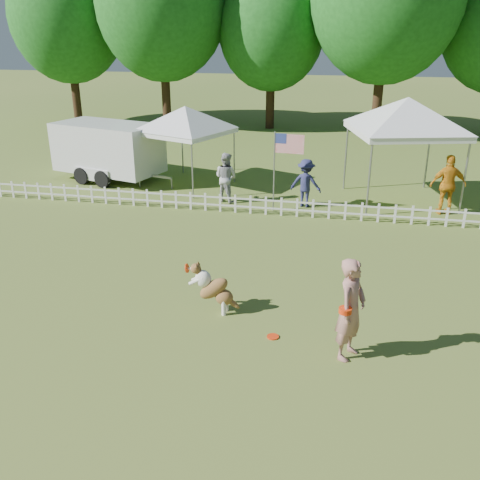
{
  "coord_description": "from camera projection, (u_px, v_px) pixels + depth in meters",
  "views": [
    {
      "loc": [
        1.73,
        -9.06,
        5.63
      ],
      "look_at": [
        -0.56,
        2.0,
        1.1
      ],
      "focal_mm": 40.0,
      "sensor_mm": 36.0,
      "label": 1
    }
  ],
  "objects": [
    {
      "name": "cargo_trailer",
      "position": [
        108.0,
        151.0,
        20.71
      ],
      "size": [
        5.49,
        3.53,
        2.23
      ],
      "primitive_type": null,
      "rotation": [
        0.0,
        0.0,
        -0.28
      ],
      "color": "silver",
      "rests_on": "ground"
    },
    {
      "name": "flag_pole",
      "position": [
        274.0,
        172.0,
        17.07
      ],
      "size": [
        1.0,
        0.2,
        2.59
      ],
      "primitive_type": null,
      "rotation": [
        0.0,
        0.0,
        -0.1
      ],
      "color": "gray",
      "rests_on": "ground"
    },
    {
      "name": "spectator_a",
      "position": [
        226.0,
        177.0,
        18.18
      ],
      "size": [
        1.01,
        0.92,
        1.69
      ],
      "primitive_type": "imported",
      "rotation": [
        0.0,
        0.0,
        2.72
      ],
      "color": "#A6A5AA",
      "rests_on": "ground"
    },
    {
      "name": "tree_center_right",
      "position": [
        386.0,
        12.0,
        26.83
      ],
      "size": [
        7.6,
        7.6,
        12.6
      ],
      "primitive_type": null,
      "color": "#174F16",
      "rests_on": "ground"
    },
    {
      "name": "ground",
      "position": [
        247.0,
        330.0,
        10.66
      ],
      "size": [
        120.0,
        120.0,
        0.0
      ],
      "primitive_type": "plane",
      "color": "#3B5E1D",
      "rests_on": "ground"
    },
    {
      "name": "tree_left",
      "position": [
        162.0,
        19.0,
        29.65
      ],
      "size": [
        7.4,
        7.4,
        12.0
      ],
      "primitive_type": null,
      "color": "#174F16",
      "rests_on": "ground"
    },
    {
      "name": "frisbee_on_turf",
      "position": [
        273.0,
        337.0,
        10.4
      ],
      "size": [
        0.28,
        0.28,
        0.02
      ],
      "primitive_type": "cylinder",
      "rotation": [
        0.0,
        0.0,
        0.2
      ],
      "color": "red",
      "rests_on": "ground"
    },
    {
      "name": "canopy_tent_right",
      "position": [
        403.0,
        152.0,
        17.92
      ],
      "size": [
        4.05,
        4.05,
        3.42
      ],
      "primitive_type": null,
      "rotation": [
        0.0,
        0.0,
        0.26
      ],
      "color": "white",
      "rests_on": "ground"
    },
    {
      "name": "spectator_b",
      "position": [
        306.0,
        183.0,
        17.68
      ],
      "size": [
        1.12,
        0.76,
        1.6
      ],
      "primitive_type": "imported",
      "rotation": [
        0.0,
        0.0,
        2.97
      ],
      "color": "#252750",
      "rests_on": "ground"
    },
    {
      "name": "handler",
      "position": [
        351.0,
        309.0,
        9.47
      ],
      "size": [
        0.71,
        0.83,
        1.93
      ],
      "primitive_type": "imported",
      "rotation": [
        0.0,
        0.0,
        1.16
      ],
      "color": "#A56E63",
      "rests_on": "ground"
    },
    {
      "name": "tree_far_left",
      "position": [
        69.0,
        28.0,
        31.42
      ],
      "size": [
        6.6,
        6.6,
        11.0
      ],
      "primitive_type": null,
      "color": "#174F16",
      "rests_on": "ground"
    },
    {
      "name": "spectator_c",
      "position": [
        448.0,
        185.0,
        16.89
      ],
      "size": [
        1.19,
        0.65,
        1.92
      ],
      "primitive_type": "imported",
      "rotation": [
        0.0,
        0.0,
        3.3
      ],
      "color": "orange",
      "rests_on": "ground"
    },
    {
      "name": "dog",
      "position": [
        214.0,
        289.0,
        11.15
      ],
      "size": [
        1.06,
        0.4,
        1.08
      ],
      "primitive_type": null,
      "rotation": [
        0.0,
        0.0,
        -0.05
      ],
      "color": "brown",
      "rests_on": "ground"
    },
    {
      "name": "tree_center_left",
      "position": [
        271.0,
        40.0,
        29.84
      ],
      "size": [
        6.0,
        6.0,
        9.8
      ],
      "primitive_type": null,
      "color": "#174F16",
      "rests_on": "ground"
    },
    {
      "name": "canopy_tent_left",
      "position": [
        187.0,
        147.0,
        19.89
      ],
      "size": [
        3.62,
        3.62,
        2.87
      ],
      "primitive_type": null,
      "rotation": [
        0.0,
        0.0,
        -0.39
      ],
      "color": "white",
      "rests_on": "ground"
    },
    {
      "name": "picket_fence",
      "position": [
        289.0,
        207.0,
        16.91
      ],
      "size": [
        22.0,
        0.08,
        0.6
      ],
      "primitive_type": null,
      "color": "silver",
      "rests_on": "ground"
    }
  ]
}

